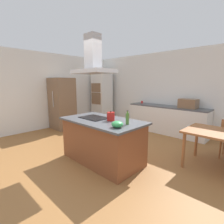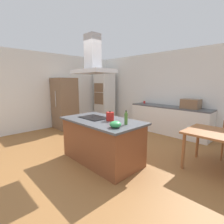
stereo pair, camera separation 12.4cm
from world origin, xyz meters
name	(u,v)px [view 1 (the left image)]	position (x,y,z in m)	size (l,w,h in m)	color
ground	(142,143)	(0.00, 1.50, 0.00)	(16.00, 16.00, 0.00)	#936033
wall_back	(172,92)	(0.00, 3.25, 1.35)	(7.20, 0.10, 2.70)	white
wall_left	(60,91)	(-3.45, 1.00, 1.35)	(0.10, 8.80, 2.70)	white
kitchen_island	(103,140)	(0.00, 0.00, 0.45)	(1.77, 0.99, 0.90)	brown
cooktop	(94,118)	(-0.26, 0.00, 0.91)	(0.60, 0.44, 0.01)	black
tea_kettle	(111,116)	(0.18, 0.07, 0.99)	(0.21, 0.16, 0.20)	#B21E19
olive_oil_bottle	(127,119)	(0.62, 0.05, 1.01)	(0.06, 0.06, 0.26)	#47722D
mixing_bowl	(117,124)	(0.63, -0.23, 0.96)	(0.21, 0.21, 0.11)	#33934C
back_counter	(166,119)	(0.02, 2.88, 0.45)	(2.57, 0.62, 0.90)	silver
countertop_microwave	(188,104)	(0.68, 2.88, 1.04)	(0.50, 0.38, 0.28)	brown
coffee_mug_red	(142,102)	(-1.00, 2.93, 0.95)	(0.08, 0.08, 0.09)	red
wall_oven_stack	(102,96)	(-2.90, 2.65, 1.10)	(0.70, 0.66, 2.20)	silver
refrigerator	(62,104)	(-2.98, 0.78, 0.91)	(0.80, 0.73, 1.82)	brown
range_hood	(93,61)	(-0.26, 0.00, 2.10)	(0.90, 0.55, 0.78)	#ADADB2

